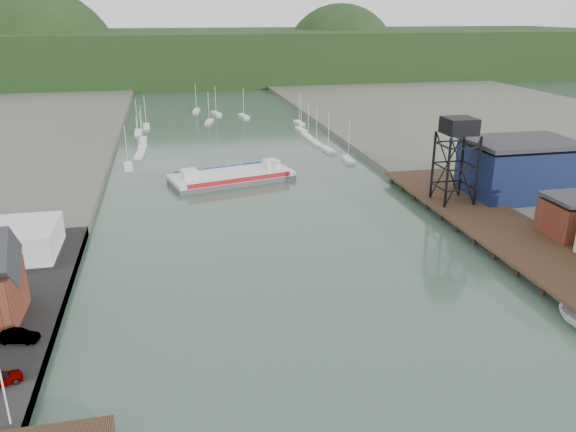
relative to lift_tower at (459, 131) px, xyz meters
name	(u,v)px	position (x,y,z in m)	size (l,w,h in m)	color
east_pier	(498,225)	(2.00, -13.00, -13.75)	(14.00, 70.00, 2.45)	black
lift_tower	(459,131)	(0.00, 0.00, 0.00)	(6.50, 6.50, 16.00)	black
blue_shed	(519,169)	(15.00, 2.00, -8.59)	(20.50, 14.50, 11.30)	#0C1136
marina_sailboats	(225,134)	(-34.92, 80.46, -15.30)	(57.71, 92.65, 0.90)	silver
distant_hills	(187,59)	(-38.98, 243.35, -5.27)	(500.00, 120.00, 80.00)	black
chain_ferry	(232,177)	(-38.91, 29.18, -14.52)	(29.09, 17.21, 3.92)	#525254
motorboat	(573,318)	(-5.32, -41.61, -14.61)	(2.02, 5.37, 2.07)	silver
car_west_b	(18,336)	(-70.25, -34.00, -13.32)	(1.53, 4.40, 1.45)	#999999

